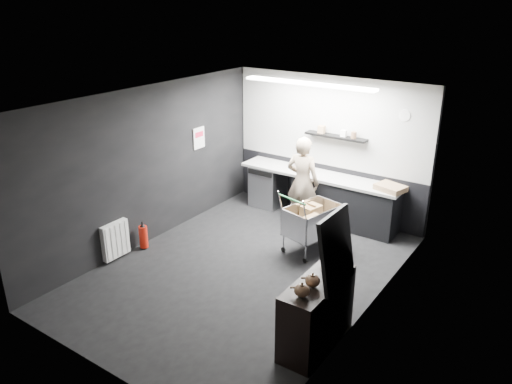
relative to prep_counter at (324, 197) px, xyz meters
The scene contains 22 objects.
floor 2.47m from the prep_counter, 93.20° to the right, with size 5.50×5.50×0.00m, color black.
ceiling 3.30m from the prep_counter, 93.20° to the right, with size 5.50×5.50×0.00m, color silver.
wall_back 0.96m from the prep_counter, 112.30° to the left, with size 5.50×5.50×0.00m, color black.
wall_front 5.25m from the prep_counter, 91.50° to the right, with size 5.50×5.50×0.00m, color black.
wall_left 3.35m from the prep_counter, 131.43° to the right, with size 5.50×5.50×0.00m, color black.
wall_right 3.18m from the prep_counter, 52.38° to the right, with size 5.50×5.50×0.00m, color black.
kitchen_wall_panel 1.43m from the prep_counter, 113.58° to the left, with size 3.95×0.02×1.70m, color #B6B6B2.
dado_panel 0.34m from the prep_counter, 113.58° to the left, with size 3.95×0.02×1.00m, color black.
floating_shelf 1.18m from the prep_counter, 72.13° to the left, with size 1.20×0.22×0.04m, color black.
wall_clock 2.13m from the prep_counter, 13.36° to the left, with size 0.20×0.20×0.03m, color white.
poster 2.63m from the prep_counter, 152.11° to the right, with size 0.02×0.30×0.40m, color white.
poster_red_band 2.66m from the prep_counter, 152.05° to the right, with size 0.01×0.22×0.10m, color red.
radiator 3.92m from the prep_counter, 122.01° to the right, with size 0.10×0.50×0.60m, color white.
ceiling_strip 2.29m from the prep_counter, 103.37° to the right, with size 2.40×0.20×0.04m, color white.
prep_counter is the anchor object (origin of this frame).
person 0.65m from the prep_counter, 118.10° to the right, with size 0.63×0.41×1.71m, color beige.
shopping_cart 1.29m from the prep_counter, 72.44° to the right, with size 0.80×1.11×1.08m.
sideboard 3.71m from the prep_counter, 63.90° to the right, with size 0.51×1.19×1.79m.
fire_extinguisher 3.44m from the prep_counter, 125.33° to the right, with size 0.14×0.14×0.48m.
cardboard_box 1.36m from the prep_counter, ahead, with size 0.48×0.37×0.10m, color #9D7954.
pink_tub 0.80m from the prep_counter, behind, with size 0.18×0.18×0.18m, color silver.
white_container 0.66m from the prep_counter, behind, with size 0.20×0.16×0.18m, color white.
Camera 1 is at (4.03, -5.56, 4.05)m, focal length 35.00 mm.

